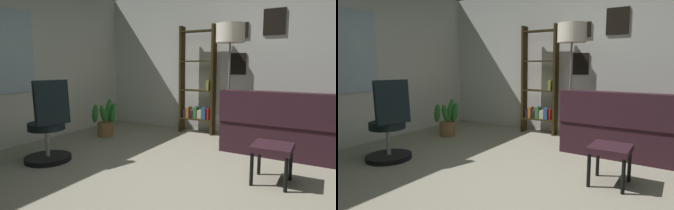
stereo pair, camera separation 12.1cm
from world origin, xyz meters
The scene contains 8 objects.
ground_plane centered at (0.00, 0.00, -0.05)m, with size 5.17×6.05×0.10m, color gray.
wall_right_with_frames centered at (2.63, 0.00, 1.27)m, with size 0.12×6.05×2.53m.
couch centered at (1.94, -0.89, 0.30)m, with size 1.56×2.15×0.86m.
footstool centered at (0.65, -0.55, 0.34)m, with size 0.40×0.38×0.40m.
office_chair centered at (-0.01, 1.98, 0.39)m, with size 0.56×0.58×1.02m.
bookshelf centered at (2.37, 1.03, 0.82)m, with size 0.18×0.64×1.88m.
floor_lamp centered at (1.97, 0.34, 1.58)m, with size 0.42×0.42×1.81m.
potted_plant centered at (1.35, 2.26, 0.27)m, with size 0.48×0.38×0.66m.
Camera 1 is at (-2.36, -1.03, 1.19)m, focal length 31.26 mm.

